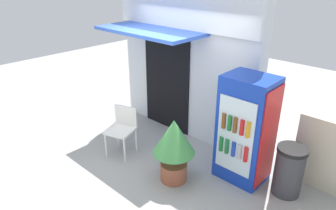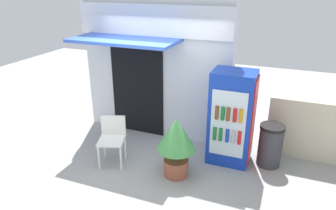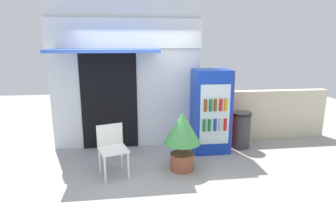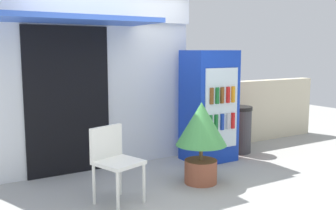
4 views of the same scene
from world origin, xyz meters
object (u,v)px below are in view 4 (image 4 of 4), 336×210
at_px(potted_plant_near_shop, 201,133).
at_px(trash_bin, 239,129).
at_px(drink_cooler, 210,106).
at_px(plastic_chair, 114,157).

distance_m(potted_plant_near_shop, trash_bin, 1.74).
bearing_deg(drink_cooler, potted_plant_near_shop, -132.49).
relative_size(potted_plant_near_shop, trash_bin, 1.36).
xyz_separation_m(plastic_chair, trash_bin, (2.68, 0.94, -0.13)).
distance_m(plastic_chair, potted_plant_near_shop, 1.23).
xyz_separation_m(potted_plant_near_shop, trash_bin, (1.45, 0.92, -0.27)).
xyz_separation_m(drink_cooler, trash_bin, (0.71, 0.11, -0.46)).
distance_m(drink_cooler, potted_plant_near_shop, 1.12).
relative_size(plastic_chair, potted_plant_near_shop, 0.81).
relative_size(drink_cooler, potted_plant_near_shop, 1.61).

